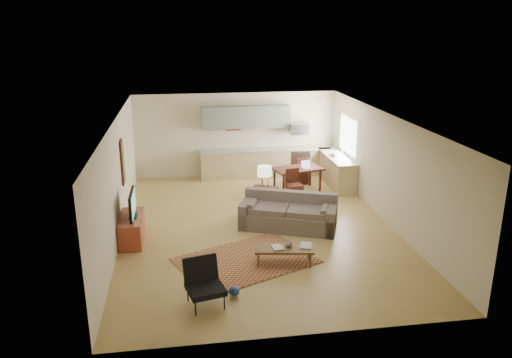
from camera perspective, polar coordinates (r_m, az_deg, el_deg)
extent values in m
plane|color=#A58546|center=(12.33, 0.21, -5.52)|extent=(9.00, 9.00, 0.00)
plane|color=white|center=(11.55, 0.23, 6.91)|extent=(9.00, 9.00, 0.00)
plane|color=beige|center=(16.19, -2.25, 5.08)|extent=(6.50, 0.00, 6.50)
plane|color=beige|center=(7.76, 5.43, -9.12)|extent=(6.50, 0.00, 6.50)
plane|color=beige|center=(11.83, -15.52, -0.22)|extent=(0.00, 9.00, 9.00)
plane|color=beige|center=(12.76, 14.79, 1.12)|extent=(0.00, 9.00, 9.00)
cube|color=#A5A8AD|center=(16.44, 4.86, 1.99)|extent=(0.62, 0.62, 0.90)
cube|color=#A5A8AD|center=(16.20, 4.94, 5.76)|extent=(0.62, 0.40, 0.35)
cube|color=slate|center=(15.94, -1.13, 7.10)|extent=(2.80, 0.34, 0.70)
cube|color=white|center=(15.42, 10.45, 4.94)|extent=(0.02, 1.40, 1.05)
cube|color=maroon|center=(10.67, -1.18, -9.30)|extent=(3.22, 2.79, 0.02)
imported|color=#9C1509|center=(10.36, 1.89, -7.89)|extent=(0.29, 0.34, 0.03)
imported|color=navy|center=(10.53, 5.07, -7.54)|extent=(0.46, 0.49, 0.03)
imported|color=black|center=(10.44, 3.76, -7.31)|extent=(0.19, 0.19, 0.16)
imported|color=beige|center=(15.33, 9.03, 2.88)|extent=(0.10, 0.10, 0.19)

